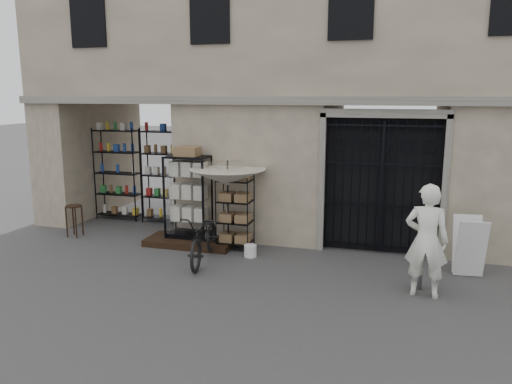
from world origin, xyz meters
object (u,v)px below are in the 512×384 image
(wooden_stool, at_px, (74,220))
(wire_rack, at_px, (235,214))
(market_umbrella, at_px, (228,173))
(steel_bollard, at_px, (419,269))
(bicycle, at_px, (205,262))
(easel_sign, at_px, (469,247))
(display_cabinet, at_px, (188,201))
(white_bucket, at_px, (250,251))
(shopkeeper, at_px, (423,295))

(wooden_stool, bearing_deg, wire_rack, 1.86)
(market_umbrella, relative_size, steel_bollard, 3.20)
(bicycle, height_order, easel_sign, easel_sign)
(display_cabinet, bearing_deg, white_bucket, 1.42)
(wire_rack, bearing_deg, shopkeeper, -31.09)
(wire_rack, distance_m, shopkeeper, 4.31)
(display_cabinet, xyz_separation_m, white_bucket, (1.65, -0.58, -0.86))
(wire_rack, relative_size, wooden_stool, 2.14)
(bicycle, bearing_deg, shopkeeper, -16.07)
(market_umbrella, xyz_separation_m, wooden_stool, (-3.88, -0.10, -1.31))
(wooden_stool, relative_size, easel_sign, 0.69)
(wooden_stool, xyz_separation_m, shopkeeper, (7.95, -1.48, -0.40))
(display_cabinet, xyz_separation_m, bicycle, (0.84, -1.14, -0.99))
(market_umbrella, height_order, wooden_stool, market_umbrella)
(display_cabinet, bearing_deg, shopkeeper, 1.82)
(bicycle, xyz_separation_m, steel_bollard, (4.16, -0.32, 0.37))
(display_cabinet, height_order, shopkeeper, display_cabinet)
(wooden_stool, bearing_deg, market_umbrella, 1.49)
(display_cabinet, distance_m, easel_sign, 5.97)
(wooden_stool, xyz_separation_m, easel_sign, (8.80, -0.26, 0.17))
(white_bucket, distance_m, steel_bollard, 3.48)
(steel_bollard, relative_size, easel_sign, 0.67)
(shopkeeper, bearing_deg, steel_bollard, -68.47)
(market_umbrella, distance_m, shopkeeper, 4.69)
(wire_rack, bearing_deg, market_umbrella, -177.72)
(market_umbrella, bearing_deg, display_cabinet, 170.92)
(market_umbrella, relative_size, white_bucket, 8.94)
(steel_bollard, bearing_deg, display_cabinet, 163.77)
(display_cabinet, distance_m, wire_rack, 1.19)
(display_cabinet, relative_size, wooden_stool, 2.64)
(display_cabinet, distance_m, shopkeeper, 5.46)
(bicycle, relative_size, easel_sign, 1.77)
(display_cabinet, height_order, easel_sign, display_cabinet)
(steel_bollard, relative_size, shopkeeper, 0.38)
(display_cabinet, height_order, market_umbrella, market_umbrella)
(easel_sign, bearing_deg, wooden_stool, 172.38)
(market_umbrella, bearing_deg, shopkeeper, -21.26)
(bicycle, distance_m, shopkeeper, 4.28)
(display_cabinet, relative_size, bicycle, 1.03)
(steel_bollard, bearing_deg, wooden_stool, 171.38)
(white_bucket, xyz_separation_m, shopkeeper, (3.44, -1.17, -0.13))
(wooden_stool, bearing_deg, white_bucket, -4.00)
(display_cabinet, xyz_separation_m, easel_sign, (5.93, -0.52, -0.42))
(display_cabinet, relative_size, white_bucket, 7.63)
(wire_rack, distance_m, steel_bollard, 4.08)
(bicycle, distance_m, steel_bollard, 4.19)
(white_bucket, distance_m, shopkeeper, 3.63)
(display_cabinet, distance_m, steel_bollard, 5.25)
(display_cabinet, xyz_separation_m, market_umbrella, (1.01, -0.16, 0.72))
(wire_rack, xyz_separation_m, shopkeeper, (3.91, -1.61, -0.80))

